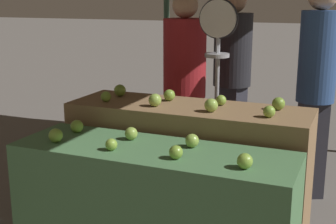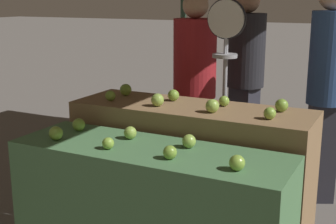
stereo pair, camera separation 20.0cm
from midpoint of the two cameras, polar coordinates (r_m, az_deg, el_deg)
name	(u,v)px [view 1 (the left image)]	position (r m, az deg, el deg)	size (l,w,h in m)	color
display_counter_front	(153,214)	(2.90, -3.85, -12.34)	(1.68, 0.55, 0.83)	#4C7A4C
display_counter_back	(188,171)	(3.37, 0.72, -7.22)	(1.68, 0.55, 0.96)	olive
apple_front_0	(56,135)	(2.95, -15.44, -2.79)	(0.09, 0.09, 0.09)	#84AD3D
apple_front_1	(111,145)	(2.73, -9.03, -3.96)	(0.07, 0.07, 0.07)	#84AD3D
apple_front_2	(176,152)	(2.55, -1.28, -4.95)	(0.08, 0.08, 0.08)	#7AA338
apple_front_3	(245,161)	(2.43, 7.02, -5.99)	(0.08, 0.08, 0.08)	#84AD3D
apple_front_4	(77,126)	(3.12, -12.87, -1.72)	(0.08, 0.08, 0.08)	#84AD3D
apple_front_5	(131,133)	(2.91, -6.48, -2.64)	(0.08, 0.08, 0.08)	#8EB247
apple_front_6	(192,141)	(2.75, 0.86, -3.54)	(0.08, 0.08, 0.08)	#8EB247
apple_back_0	(106,97)	(3.40, -9.26, 1.86)	(0.08, 0.08, 0.08)	#7AA338
apple_back_1	(155,100)	(3.21, -3.39, 1.44)	(0.09, 0.09, 0.09)	#8EB247
apple_back_2	(211,105)	(3.05, 3.42, 0.81)	(0.09, 0.09, 0.09)	#8EB247
apple_back_3	(269,112)	(2.96, 10.35, 0.03)	(0.08, 0.08, 0.08)	#84AD3D
apple_back_4	(120,90)	(3.57, -7.49, 2.62)	(0.09, 0.09, 0.09)	#7AA338
apple_back_5	(169,95)	(3.38, -1.54, 2.05)	(0.08, 0.08, 0.08)	#7AA338
apple_back_6	(221,100)	(3.25, 4.73, 1.43)	(0.07, 0.07, 0.07)	#84AD3D
apple_back_7	(279,104)	(3.17, 11.57, 0.99)	(0.09, 0.09, 0.09)	#7AA338
produce_scale	(217,54)	(3.80, 4.53, 7.05)	(0.32, 0.20, 1.69)	#99999E
person_vendor_at_scale	(185,76)	(4.25, 0.68, 4.43)	(0.46, 0.46, 1.74)	#2D2D38
person_customer_left	(317,73)	(4.00, 16.32, 4.55)	(0.41, 0.41, 1.83)	#2D2D38
person_customer_right	(232,66)	(4.73, 6.65, 5.62)	(0.51, 0.51, 1.77)	#2D2D38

